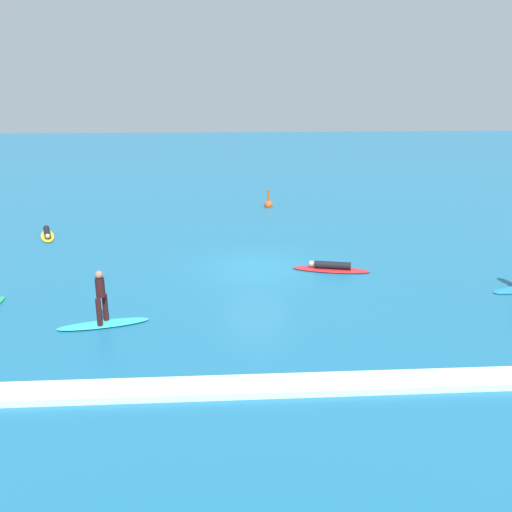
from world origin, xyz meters
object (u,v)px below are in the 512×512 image
(surfer_on_teal_board, at_px, (103,313))
(surfer_on_red_board, at_px, (331,268))
(surfer_on_yellow_board, at_px, (47,234))
(marker_buoy, at_px, (269,204))

(surfer_on_teal_board, distance_m, surfer_on_red_board, 9.42)
(surfer_on_red_board, bearing_deg, surfer_on_yellow_board, -10.97)
(surfer_on_yellow_board, bearing_deg, surfer_on_teal_board, 5.79)
(surfer_on_teal_board, height_order, marker_buoy, surfer_on_teal_board)
(surfer_on_yellow_board, bearing_deg, marker_buoy, 98.46)
(surfer_on_yellow_board, distance_m, surfer_on_teal_board, 11.56)
(marker_buoy, bearing_deg, surfer_on_yellow_board, -152.54)
(surfer_on_teal_board, height_order, surfer_on_red_board, surfer_on_teal_board)
(surfer_on_red_board, xyz_separation_m, marker_buoy, (-1.57, 11.71, 0.06))
(surfer_on_yellow_board, xyz_separation_m, marker_buoy, (11.42, 5.94, 0.04))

